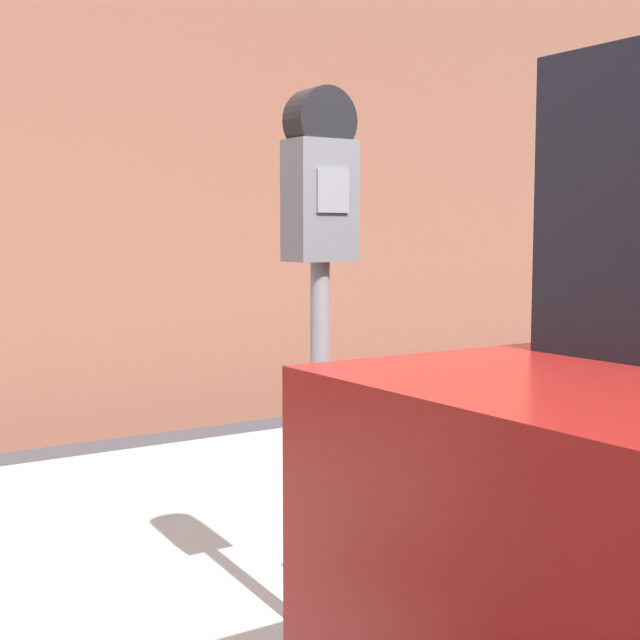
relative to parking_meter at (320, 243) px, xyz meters
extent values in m
cube|color=#BCB7AD|center=(0.48, 1.23, -1.25)|extent=(24.00, 2.80, 0.10)
cube|color=#935642|center=(0.48, 3.51, 1.38)|extent=(24.00, 0.30, 5.37)
cylinder|color=gray|center=(0.00, 0.00, -0.63)|extent=(0.06, 0.06, 1.15)
cube|color=slate|center=(0.00, 0.00, 0.12)|extent=(0.19, 0.13, 0.35)
cube|color=gray|center=(0.00, -0.07, 0.15)|extent=(0.11, 0.01, 0.12)
cylinder|color=black|center=(0.00, 0.00, 0.35)|extent=(0.19, 0.10, 0.19)
cylinder|color=black|center=(0.42, -0.71, -0.97)|extent=(0.67, 0.22, 0.67)
camera|label=1|loc=(-1.42, -2.17, 0.02)|focal=50.00mm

